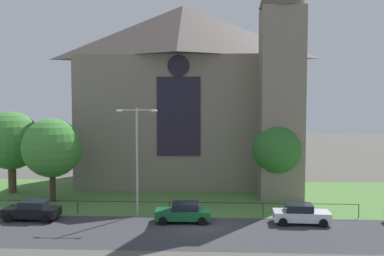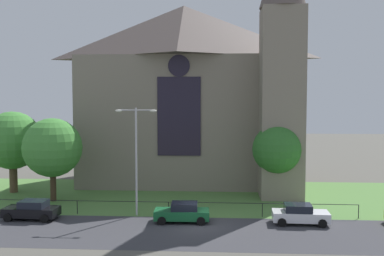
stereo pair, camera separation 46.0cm
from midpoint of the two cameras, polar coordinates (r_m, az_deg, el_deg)
ground at (r=44.09m, az=1.20°, el=-8.66°), size 160.00×160.00×0.00m
road_asphalt at (r=32.47m, az=0.54°, el=-13.20°), size 120.00×8.00×0.01m
grass_verge at (r=42.13m, az=1.12°, el=-9.24°), size 120.00×20.00×0.01m
church_building at (r=50.53m, az=-0.61°, el=4.65°), size 23.20×16.20×26.00m
iron_railing at (r=36.75m, az=-3.28°, el=-9.63°), size 30.33×0.07×1.13m
tree_right_near at (r=42.43m, az=10.46°, el=-2.74°), size 4.59×4.59×7.07m
tree_left_far at (r=48.44m, az=-22.35°, el=-1.53°), size 5.84×5.84×8.21m
tree_left_near at (r=43.05m, az=-17.75°, el=-2.44°), size 5.44×5.44×7.71m
streetlamp_near at (r=36.24m, az=-7.42°, el=-2.53°), size 3.37×0.26×8.77m
parked_car_black at (r=37.73m, az=-20.09°, el=-9.86°), size 4.26×2.14×1.51m
parked_car_green at (r=34.89m, az=-1.48°, el=-10.74°), size 4.26×2.15×1.51m
parked_car_white at (r=35.38m, az=13.36°, el=-10.63°), size 4.26×2.15×1.51m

